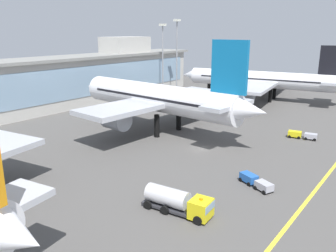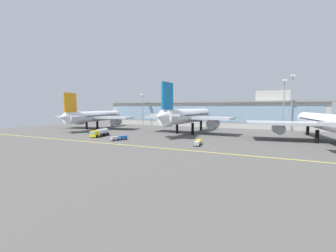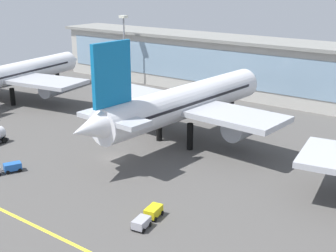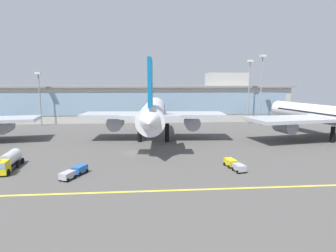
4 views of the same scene
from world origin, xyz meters
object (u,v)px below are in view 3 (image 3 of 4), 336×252
at_px(baggage_tug_near, 3,169).
at_px(apron_light_mast_centre, 124,39).
at_px(airliner_near_left, 11,75).
at_px(airliner_near_right, 185,102).
at_px(service_truck_far, 148,216).

relative_size(baggage_tug_near, apron_light_mast_centre, 0.30).
xyz_separation_m(airliner_near_left, baggage_tug_near, (36.36, -27.73, -5.56)).
distance_m(airliner_near_right, apron_light_mast_centre, 49.12).
bearing_deg(apron_light_mast_centre, airliner_near_right, -35.27).
bearing_deg(apron_light_mast_centre, baggage_tug_near, -65.63).
height_order(airliner_near_left, service_truck_far, airliner_near_left).
xyz_separation_m(airliner_near_right, baggage_tug_near, (-13.87, -29.15, -6.56)).
distance_m(baggage_tug_near, service_truck_far, 27.46).
bearing_deg(baggage_tug_near, service_truck_far, -62.44).
bearing_deg(baggage_tug_near, apron_light_mast_centre, 48.19).
bearing_deg(apron_light_mast_centre, airliner_near_left, -109.34).
height_order(airliner_near_right, service_truck_far, airliner_near_right).
bearing_deg(airliner_near_right, baggage_tug_near, 158.24).
bearing_deg(airliner_near_left, service_truck_far, -121.21).
xyz_separation_m(airliner_near_left, service_truck_far, (63.76, -25.94, -5.56)).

